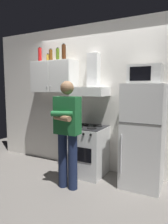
{
  "coord_description": "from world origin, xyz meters",
  "views": [
    {
      "loc": [
        1.51,
        -2.91,
        1.53
      ],
      "look_at": [
        0.0,
        0.0,
        1.15
      ],
      "focal_mm": 32.69,
      "sensor_mm": 36.0,
      "label": 1
    }
  ],
  "objects_px": {
    "bottle_soda_red": "(40,55)",
    "bottle_spice_jar": "(48,58)",
    "bottle_olive_oil": "(58,55)",
    "microwave": "(145,74)",
    "range_hood": "(91,85)",
    "person_standing": "(67,131)",
    "stove_oven": "(88,150)",
    "bottle_rum_dark": "(64,52)",
    "refrigerator": "(143,136)",
    "upper_cabinet": "(54,77)",
    "bottle_beer_brown": "(51,55)"
  },
  "relations": [
    {
      "from": "stove_oven",
      "to": "bottle_rum_dark",
      "type": "xyz_separation_m",
      "value": [
        -0.55,
        0.09,
        1.76
      ]
    },
    {
      "from": "range_hood",
      "to": "microwave",
      "type": "bearing_deg",
      "value": -6.46
    },
    {
      "from": "upper_cabinet",
      "to": "bottle_soda_red",
      "type": "height_order",
      "value": "bottle_soda_red"
    },
    {
      "from": "stove_oven",
      "to": "range_hood",
      "type": "relative_size",
      "value": 1.17
    },
    {
      "from": "stove_oven",
      "to": "upper_cabinet",
      "type": "bearing_deg",
      "value": 171.1
    },
    {
      "from": "refrigerator",
      "to": "person_standing",
      "type": "bearing_deg",
      "value": -148.77
    },
    {
      "from": "bottle_soda_red",
      "to": "bottle_spice_jar",
      "type": "relative_size",
      "value": 1.84
    },
    {
      "from": "stove_oven",
      "to": "microwave",
      "type": "xyz_separation_m",
      "value": [
        0.95,
        0.02,
        1.31
      ]
    },
    {
      "from": "bottle_soda_red",
      "to": "bottle_spice_jar",
      "type": "distance_m",
      "value": 0.18
    },
    {
      "from": "bottle_olive_oil",
      "to": "microwave",
      "type": "bearing_deg",
      "value": -5.14
    },
    {
      "from": "range_hood",
      "to": "person_standing",
      "type": "height_order",
      "value": "range_hood"
    },
    {
      "from": "person_standing",
      "to": "bottle_rum_dark",
      "type": "bearing_deg",
      "value": 125.39
    },
    {
      "from": "stove_oven",
      "to": "bottle_beer_brown",
      "type": "distance_m",
      "value": 1.94
    },
    {
      "from": "microwave",
      "to": "bottle_soda_red",
      "type": "relative_size",
      "value": 1.64
    },
    {
      "from": "stove_oven",
      "to": "refrigerator",
      "type": "xyz_separation_m",
      "value": [
        0.95,
        0.0,
        0.37
      ]
    },
    {
      "from": "microwave",
      "to": "bottle_beer_brown",
      "type": "xyz_separation_m",
      "value": [
        -1.82,
        0.12,
        0.42
      ]
    },
    {
      "from": "person_standing",
      "to": "bottle_olive_oil",
      "type": "distance_m",
      "value": 1.64
    },
    {
      "from": "upper_cabinet",
      "to": "bottle_beer_brown",
      "type": "height_order",
      "value": "bottle_beer_brown"
    },
    {
      "from": "range_hood",
      "to": "bottle_beer_brown",
      "type": "distance_m",
      "value": 1.04
    },
    {
      "from": "bottle_beer_brown",
      "to": "bottle_rum_dark",
      "type": "bearing_deg",
      "value": -7.61
    },
    {
      "from": "refrigerator",
      "to": "bottle_spice_jar",
      "type": "bearing_deg",
      "value": 175.34
    },
    {
      "from": "person_standing",
      "to": "stove_oven",
      "type": "bearing_deg",
      "value": 85.28
    },
    {
      "from": "bottle_spice_jar",
      "to": "bottle_olive_oil",
      "type": "relative_size",
      "value": 0.62
    },
    {
      "from": "bottle_beer_brown",
      "to": "bottle_spice_jar",
      "type": "relative_size",
      "value": 1.52
    },
    {
      "from": "stove_oven",
      "to": "bottle_rum_dark",
      "type": "bearing_deg",
      "value": 170.42
    },
    {
      "from": "range_hood",
      "to": "microwave",
      "type": "relative_size",
      "value": 1.56
    },
    {
      "from": "microwave",
      "to": "bottle_soda_red",
      "type": "bearing_deg",
      "value": 177.37
    },
    {
      "from": "stove_oven",
      "to": "refrigerator",
      "type": "height_order",
      "value": "refrigerator"
    },
    {
      "from": "person_standing",
      "to": "bottle_soda_red",
      "type": "height_order",
      "value": "bottle_soda_red"
    },
    {
      "from": "bottle_spice_jar",
      "to": "bottle_olive_oil",
      "type": "bearing_deg",
      "value": 3.68
    },
    {
      "from": "microwave",
      "to": "bottle_olive_oil",
      "type": "bearing_deg",
      "value": 174.86
    },
    {
      "from": "bottle_rum_dark",
      "to": "range_hood",
      "type": "bearing_deg",
      "value": 3.62
    },
    {
      "from": "bottle_beer_brown",
      "to": "bottle_spice_jar",
      "type": "bearing_deg",
      "value": 166.41
    },
    {
      "from": "range_hood",
      "to": "person_standing",
      "type": "xyz_separation_m",
      "value": [
        -0.05,
        -0.73,
        -0.7
      ]
    },
    {
      "from": "upper_cabinet",
      "to": "bottle_spice_jar",
      "type": "distance_m",
      "value": 0.41
    },
    {
      "from": "microwave",
      "to": "person_standing",
      "type": "xyz_separation_m",
      "value": [
        -1.0,
        -0.62,
        -0.84
      ]
    },
    {
      "from": "upper_cabinet",
      "to": "range_hood",
      "type": "relative_size",
      "value": 1.2
    },
    {
      "from": "range_hood",
      "to": "bottle_soda_red",
      "type": "distance_m",
      "value": 1.27
    },
    {
      "from": "bottle_rum_dark",
      "to": "upper_cabinet",
      "type": "bearing_deg",
      "value": 172.55
    },
    {
      "from": "stove_oven",
      "to": "bottle_olive_oil",
      "type": "relative_size",
      "value": 3.41
    },
    {
      "from": "bottle_spice_jar",
      "to": "bottle_rum_dark",
      "type": "relative_size",
      "value": 0.54
    },
    {
      "from": "range_hood",
      "to": "person_standing",
      "type": "relative_size",
      "value": 0.46
    },
    {
      "from": "microwave",
      "to": "upper_cabinet",
      "type": "bearing_deg",
      "value": 176.52
    },
    {
      "from": "microwave",
      "to": "bottle_rum_dark",
      "type": "height_order",
      "value": "bottle_rum_dark"
    },
    {
      "from": "refrigerator",
      "to": "microwave",
      "type": "bearing_deg",
      "value": 90.9
    },
    {
      "from": "range_hood",
      "to": "person_standing",
      "type": "distance_m",
      "value": 1.01
    },
    {
      "from": "bottle_rum_dark",
      "to": "bottle_olive_oil",
      "type": "distance_m",
      "value": 0.21
    },
    {
      "from": "person_standing",
      "to": "bottle_olive_oil",
      "type": "height_order",
      "value": "bottle_olive_oil"
    },
    {
      "from": "stove_oven",
      "to": "bottle_rum_dark",
      "type": "distance_m",
      "value": 1.84
    },
    {
      "from": "person_standing",
      "to": "bottle_olive_oil",
      "type": "relative_size",
      "value": 6.4
    }
  ]
}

